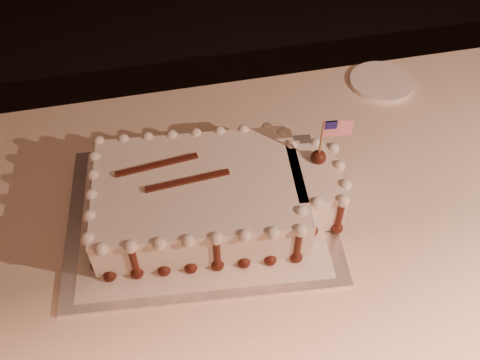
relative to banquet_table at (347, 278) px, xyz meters
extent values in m
cube|color=beige|center=(0.00, 0.00, 0.00)|extent=(2.40, 0.80, 0.75)
cube|color=white|center=(-0.37, 0.00, 0.38)|extent=(0.56, 0.44, 0.01)
cube|color=white|center=(-0.37, 0.00, 0.38)|extent=(0.50, 0.40, 0.00)
cube|color=white|center=(-0.37, 0.00, 0.43)|extent=(0.42, 0.30, 0.09)
cube|color=white|center=(-0.15, -0.02, 0.43)|extent=(0.11, 0.16, 0.09)
sphere|color=#4F1D13|center=(-0.55, -0.11, 0.39)|extent=(0.02, 0.02, 0.02)
sphere|color=#4F1D13|center=(-0.50, -0.12, 0.39)|extent=(0.02, 0.02, 0.02)
sphere|color=#4F1D13|center=(-0.46, -0.12, 0.39)|extent=(0.02, 0.02, 0.02)
sphere|color=#4F1D13|center=(-0.41, -0.13, 0.39)|extent=(0.02, 0.02, 0.02)
sphere|color=#4F1D13|center=(-0.36, -0.13, 0.39)|extent=(0.02, 0.02, 0.02)
sphere|color=#4F1D13|center=(-0.31, -0.14, 0.39)|extent=(0.02, 0.02, 0.02)
sphere|color=#4F1D13|center=(-0.26, -0.14, 0.39)|extent=(0.02, 0.02, 0.02)
sphere|color=#4F1D13|center=(-0.22, -0.15, 0.39)|extent=(0.02, 0.02, 0.02)
sphere|color=#4F1D13|center=(-0.20, -0.11, 0.39)|extent=(0.02, 0.02, 0.02)
sphere|color=#4F1D13|center=(-0.17, -0.10, 0.39)|extent=(0.02, 0.02, 0.02)
sphere|color=#4F1D13|center=(-0.12, -0.10, 0.39)|extent=(0.02, 0.02, 0.02)
sphere|color=#4F1D13|center=(-0.10, -0.07, 0.39)|extent=(0.02, 0.02, 0.02)
sphere|color=#4F1D13|center=(-0.10, -0.02, 0.39)|extent=(0.02, 0.02, 0.02)
sphere|color=#4F1D13|center=(-0.09, 0.03, 0.39)|extent=(0.02, 0.02, 0.02)
sphere|color=#4F1D13|center=(-0.12, 0.05, 0.39)|extent=(0.02, 0.02, 0.02)
sphere|color=#4F1D13|center=(-0.17, 0.05, 0.39)|extent=(0.02, 0.02, 0.02)
sphere|color=#4F1D13|center=(-0.18, 0.09, 0.39)|extent=(0.02, 0.02, 0.02)
sphere|color=#4F1D13|center=(-0.21, 0.11, 0.39)|extent=(0.02, 0.02, 0.02)
sphere|color=#4F1D13|center=(-0.26, 0.12, 0.39)|extent=(0.02, 0.02, 0.02)
sphere|color=#4F1D13|center=(-0.30, 0.12, 0.39)|extent=(0.02, 0.02, 0.02)
sphere|color=#4F1D13|center=(-0.35, 0.13, 0.39)|extent=(0.02, 0.02, 0.02)
sphere|color=#4F1D13|center=(-0.40, 0.13, 0.39)|extent=(0.02, 0.02, 0.02)
sphere|color=#4F1D13|center=(-0.45, 0.14, 0.39)|extent=(0.02, 0.02, 0.02)
sphere|color=#4F1D13|center=(-0.50, 0.14, 0.39)|extent=(0.02, 0.02, 0.02)
sphere|color=#4F1D13|center=(-0.55, 0.15, 0.39)|extent=(0.02, 0.02, 0.02)
sphere|color=#4F1D13|center=(-0.56, 0.10, 0.39)|extent=(0.02, 0.02, 0.02)
sphere|color=#4F1D13|center=(-0.56, 0.06, 0.39)|extent=(0.02, 0.02, 0.02)
sphere|color=#4F1D13|center=(-0.56, 0.01, 0.39)|extent=(0.02, 0.02, 0.02)
sphere|color=#4F1D13|center=(-0.57, -0.04, 0.39)|extent=(0.02, 0.02, 0.02)
sphere|color=#4F1D13|center=(-0.57, -0.09, 0.39)|extent=(0.02, 0.02, 0.02)
sphere|color=white|center=(-0.55, -0.11, 0.47)|extent=(0.02, 0.02, 0.02)
sphere|color=white|center=(-0.50, -0.12, 0.47)|extent=(0.02, 0.02, 0.02)
sphere|color=white|center=(-0.46, -0.12, 0.47)|extent=(0.02, 0.02, 0.02)
sphere|color=white|center=(-0.41, -0.13, 0.47)|extent=(0.02, 0.02, 0.02)
sphere|color=white|center=(-0.36, -0.13, 0.47)|extent=(0.02, 0.02, 0.02)
sphere|color=white|center=(-0.31, -0.14, 0.47)|extent=(0.02, 0.02, 0.02)
sphere|color=white|center=(-0.26, -0.14, 0.47)|extent=(0.02, 0.02, 0.02)
sphere|color=white|center=(-0.22, -0.15, 0.47)|extent=(0.02, 0.02, 0.02)
sphere|color=white|center=(-0.20, -0.11, 0.47)|extent=(0.02, 0.02, 0.02)
sphere|color=white|center=(-0.17, -0.10, 0.47)|extent=(0.02, 0.02, 0.02)
sphere|color=white|center=(-0.12, -0.10, 0.47)|extent=(0.02, 0.02, 0.02)
sphere|color=white|center=(-0.10, -0.07, 0.47)|extent=(0.02, 0.02, 0.02)
sphere|color=white|center=(-0.10, -0.02, 0.47)|extent=(0.02, 0.02, 0.02)
sphere|color=white|center=(-0.09, 0.03, 0.47)|extent=(0.02, 0.02, 0.02)
sphere|color=white|center=(-0.12, 0.05, 0.47)|extent=(0.02, 0.02, 0.02)
sphere|color=white|center=(-0.17, 0.05, 0.47)|extent=(0.02, 0.02, 0.02)
sphere|color=white|center=(-0.18, 0.09, 0.47)|extent=(0.02, 0.02, 0.02)
sphere|color=white|center=(-0.21, 0.11, 0.47)|extent=(0.02, 0.02, 0.02)
sphere|color=white|center=(-0.26, 0.12, 0.47)|extent=(0.02, 0.02, 0.02)
sphere|color=white|center=(-0.30, 0.12, 0.47)|extent=(0.02, 0.02, 0.02)
sphere|color=white|center=(-0.35, 0.13, 0.47)|extent=(0.02, 0.02, 0.02)
sphere|color=white|center=(-0.40, 0.13, 0.47)|extent=(0.02, 0.02, 0.02)
sphere|color=white|center=(-0.45, 0.14, 0.47)|extent=(0.02, 0.02, 0.02)
sphere|color=white|center=(-0.50, 0.14, 0.47)|extent=(0.02, 0.02, 0.02)
sphere|color=white|center=(-0.55, 0.15, 0.47)|extent=(0.02, 0.02, 0.02)
sphere|color=white|center=(-0.56, 0.10, 0.47)|extent=(0.02, 0.02, 0.02)
sphere|color=white|center=(-0.56, 0.06, 0.47)|extent=(0.02, 0.02, 0.02)
sphere|color=white|center=(-0.56, 0.01, 0.47)|extent=(0.02, 0.02, 0.02)
sphere|color=white|center=(-0.57, -0.04, 0.47)|extent=(0.02, 0.02, 0.02)
sphere|color=white|center=(-0.57, -0.09, 0.47)|extent=(0.02, 0.02, 0.02)
cylinder|color=#4F1D13|center=(-0.50, -0.12, 0.43)|extent=(0.01, 0.01, 0.09)
sphere|color=#4F1D13|center=(-0.50, -0.12, 0.39)|extent=(0.02, 0.02, 0.02)
cylinder|color=#4F1D13|center=(-0.36, -0.13, 0.43)|extent=(0.01, 0.01, 0.09)
sphere|color=#4F1D13|center=(-0.36, -0.13, 0.39)|extent=(0.02, 0.02, 0.02)
cylinder|color=#4F1D13|center=(-0.22, -0.15, 0.43)|extent=(0.01, 0.01, 0.09)
sphere|color=#4F1D13|center=(-0.22, -0.15, 0.39)|extent=(0.02, 0.02, 0.02)
cylinder|color=#4F1D13|center=(-0.12, -0.10, 0.43)|extent=(0.01, 0.01, 0.09)
sphere|color=#4F1D13|center=(-0.12, -0.10, 0.39)|extent=(0.02, 0.02, 0.02)
cylinder|color=#4F1D13|center=(-0.09, 0.03, 0.43)|extent=(0.01, 0.01, 0.09)
sphere|color=#4F1D13|center=(-0.09, 0.03, 0.39)|extent=(0.02, 0.02, 0.02)
cylinder|color=#4F1D13|center=(-0.18, 0.09, 0.43)|extent=(0.01, 0.01, 0.09)
sphere|color=#4F1D13|center=(-0.18, 0.09, 0.39)|extent=(0.02, 0.02, 0.02)
cylinder|color=#4F1D13|center=(-0.30, 0.12, 0.43)|extent=(0.01, 0.01, 0.09)
sphere|color=#4F1D13|center=(-0.30, 0.12, 0.39)|extent=(0.02, 0.02, 0.02)
cylinder|color=#4F1D13|center=(-0.45, 0.14, 0.43)|extent=(0.01, 0.01, 0.09)
sphere|color=#4F1D13|center=(-0.45, 0.14, 0.39)|extent=(0.02, 0.02, 0.02)
cylinder|color=#4F1D13|center=(-0.56, 0.10, 0.43)|extent=(0.01, 0.01, 0.09)
sphere|color=#4F1D13|center=(-0.56, 0.10, 0.39)|extent=(0.02, 0.02, 0.02)
cylinder|color=#4F1D13|center=(-0.57, -0.04, 0.43)|extent=(0.01, 0.01, 0.09)
sphere|color=#4F1D13|center=(-0.57, -0.04, 0.39)|extent=(0.02, 0.02, 0.02)
cube|color=#4F1D13|center=(-0.44, 0.05, 0.48)|extent=(0.16, 0.03, 0.01)
cube|color=#4F1D13|center=(-0.39, 0.00, 0.48)|extent=(0.16, 0.02, 0.01)
sphere|color=#4F1D13|center=(-0.13, 0.00, 0.48)|extent=(0.03, 0.03, 0.03)
cylinder|color=#B66F4E|center=(-0.13, 0.00, 0.52)|extent=(0.00, 0.00, 0.11)
cube|color=red|center=(-0.11, 0.00, 0.56)|extent=(0.05, 0.01, 0.04)
cube|color=navy|center=(-0.12, 0.00, 0.57)|extent=(0.02, 0.01, 0.02)
cylinder|color=white|center=(0.14, 0.31, 0.38)|extent=(0.16, 0.16, 0.01)
camera|label=1|loc=(-0.43, -0.66, 1.22)|focal=40.00mm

